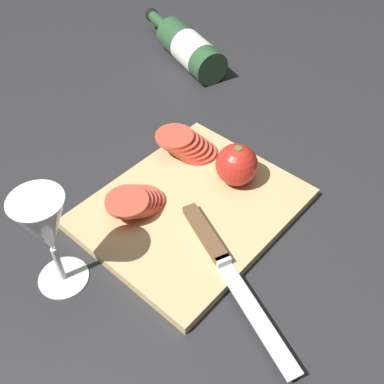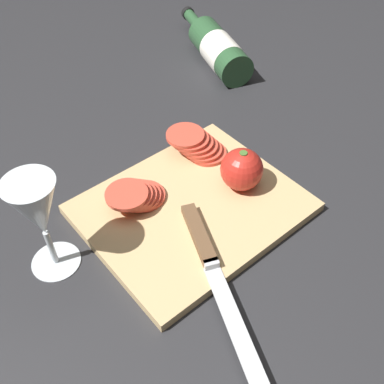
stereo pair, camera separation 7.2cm
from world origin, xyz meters
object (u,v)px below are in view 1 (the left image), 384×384
at_px(whole_tomato, 237,165).
at_px(knife, 215,249).
at_px(wine_glass, 46,229).
at_px(tomato_slice_stack_far, 186,144).
at_px(wine_bottle, 189,48).
at_px(tomato_slice_stack_near, 135,201).

bearing_deg(whole_tomato, knife, -153.43).
height_order(wine_glass, tomato_slice_stack_far, wine_glass).
xyz_separation_m(wine_bottle, knife, (-0.40, -0.41, -0.02)).
relative_size(tomato_slice_stack_near, tomato_slice_stack_far, 1.00).
bearing_deg(wine_glass, whole_tomato, -12.87).
relative_size(wine_glass, tomato_slice_stack_near, 1.64).
bearing_deg(tomato_slice_stack_far, tomato_slice_stack_near, -168.81).
distance_m(wine_bottle, tomato_slice_stack_near, 0.49).
xyz_separation_m(wine_glass, tomato_slice_stack_near, (0.16, 0.01, -0.08)).
xyz_separation_m(whole_tomato, tomato_slice_stack_far, (-0.00, 0.11, -0.02)).
bearing_deg(wine_bottle, whole_tomato, -127.13).
relative_size(wine_bottle, wine_glass, 1.88).
relative_size(wine_bottle, knife, 1.11).
xyz_separation_m(wine_bottle, wine_glass, (-0.58, -0.27, 0.08)).
bearing_deg(knife, tomato_slice_stack_far, 165.50).
bearing_deg(wine_glass, tomato_slice_stack_far, 7.18).
bearing_deg(tomato_slice_stack_far, wine_bottle, 41.24).
relative_size(wine_glass, knife, 0.59).
distance_m(wine_glass, tomato_slice_stack_near, 0.18).
bearing_deg(knife, wine_glass, -106.59).
xyz_separation_m(whole_tomato, tomato_slice_stack_near, (-0.16, 0.08, -0.02)).
distance_m(wine_bottle, knife, 0.57).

